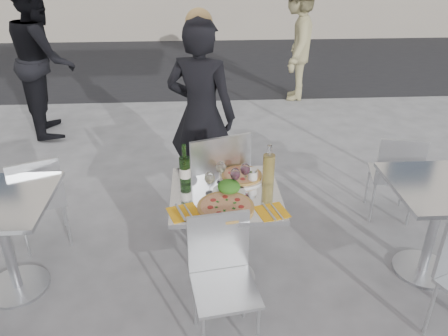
{
  "coord_description": "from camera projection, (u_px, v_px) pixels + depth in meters",
  "views": [
    {
      "loc": [
        -0.16,
        -2.47,
        2.24
      ],
      "look_at": [
        0.0,
        0.15,
        0.85
      ],
      "focal_mm": 35.0,
      "sensor_mm": 36.0,
      "label": 1
    }
  ],
  "objects": [
    {
      "name": "wineglass_white_a",
      "position": [
        210.0,
        179.0,
        2.82
      ],
      "size": [
        0.07,
        0.07,
        0.16
      ],
      "color": "white",
      "rests_on": "main_table"
    },
    {
      "name": "sugar_shaker",
      "position": [
        253.0,
        176.0,
        2.97
      ],
      "size": [
        0.06,
        0.06,
        0.11
      ],
      "color": "white",
      "rests_on": "main_table"
    },
    {
      "name": "chair_near",
      "position": [
        222.0,
        270.0,
        2.59
      ],
      "size": [
        0.43,
        0.44,
        0.82
      ],
      "rotation": [
        0.0,
        0.0,
        0.15
      ],
      "color": "silver",
      "rests_on": "ground"
    },
    {
      "name": "wineglass_red_a",
      "position": [
        235.0,
        175.0,
        2.86
      ],
      "size": [
        0.07,
        0.07,
        0.16
      ],
      "color": "white",
      "rests_on": "main_table"
    },
    {
      "name": "salad_plate",
      "position": [
        229.0,
        188.0,
        2.86
      ],
      "size": [
        0.22,
        0.22,
        0.09
      ],
      "color": "white",
      "rests_on": "main_table"
    },
    {
      "name": "wineglass_white_b",
      "position": [
        221.0,
        168.0,
        2.95
      ],
      "size": [
        0.07,
        0.07,
        0.16
      ],
      "color": "white",
      "rests_on": "main_table"
    },
    {
      "name": "wine_bottle",
      "position": [
        185.0,
        169.0,
        2.93
      ],
      "size": [
        0.07,
        0.08,
        0.29
      ],
      "color": "#29501E",
      "rests_on": "main_table"
    },
    {
      "name": "pedestrian_a",
      "position": [
        43.0,
        59.0,
        5.31
      ],
      "size": [
        0.93,
        1.07,
        1.86
      ],
      "primitive_type": "imported",
      "rotation": [
        0.0,
        0.0,
        1.86
      ],
      "color": "black",
      "rests_on": "ground"
    },
    {
      "name": "pizza_far",
      "position": [
        242.0,
        176.0,
        3.05
      ],
      "size": [
        0.32,
        0.32,
        0.03
      ],
      "color": "white",
      "rests_on": "main_table"
    },
    {
      "name": "carafe",
      "position": [
        269.0,
        169.0,
        2.92
      ],
      "size": [
        0.08,
        0.08,
        0.29
      ],
      "color": "tan",
      "rests_on": "main_table"
    },
    {
      "name": "street_asphalt",
      "position": [
        205.0,
        61.0,
        8.97
      ],
      "size": [
        24.0,
        5.0,
        0.0
      ],
      "primitive_type": "cube",
      "color": "black",
      "rests_on": "ground"
    },
    {
      "name": "wineglass_red_b",
      "position": [
        245.0,
        170.0,
        2.93
      ],
      "size": [
        0.07,
        0.07,
        0.16
      ],
      "color": "white",
      "rests_on": "main_table"
    },
    {
      "name": "ground",
      "position": [
        225.0,
        279.0,
        3.24
      ],
      "size": [
        80.0,
        80.0,
        0.0
      ],
      "primitive_type": "plane",
      "color": "#5E5E61"
    },
    {
      "name": "pizza_near",
      "position": [
        226.0,
        207.0,
        2.71
      ],
      "size": [
        0.36,
        0.36,
        0.02
      ],
      "color": "#BA8C48",
      "rests_on": "main_table"
    },
    {
      "name": "side_table_right",
      "position": [
        438.0,
        211.0,
        3.07
      ],
      "size": [
        0.72,
        0.72,
        0.75
      ],
      "color": "#B7BABF",
      "rests_on": "ground"
    },
    {
      "name": "side_chair_lfar",
      "position": [
        39.0,
        195.0,
        3.36
      ],
      "size": [
        0.49,
        0.49,
        0.82
      ],
      "rotation": [
        0.0,
        0.0,
        3.54
      ],
      "color": "silver",
      "rests_on": "ground"
    },
    {
      "name": "side_table_left",
      "position": [
        1.0,
        226.0,
        2.9
      ],
      "size": [
        0.72,
        0.72,
        0.75
      ],
      "color": "#B7BABF",
      "rests_on": "ground"
    },
    {
      "name": "main_table",
      "position": [
        225.0,
        218.0,
        2.98
      ],
      "size": [
        0.72,
        0.72,
        0.75
      ],
      "color": "#B7BABF",
      "rests_on": "ground"
    },
    {
      "name": "side_chair_rfar",
      "position": [
        396.0,
        171.0,
        3.71
      ],
      "size": [
        0.44,
        0.45,
        0.81
      ],
      "rotation": [
        0.0,
        0.0,
        2.92
      ],
      "color": "silver",
      "rests_on": "ground"
    },
    {
      "name": "chair_far",
      "position": [
        215.0,
        181.0,
        3.33
      ],
      "size": [
        0.58,
        0.59,
        1.01
      ],
      "rotation": [
        0.0,
        0.0,
        3.46
      ],
      "color": "silver",
      "rests_on": "ground"
    },
    {
      "name": "napkin_left",
      "position": [
        184.0,
        212.0,
        2.67
      ],
      "size": [
        0.23,
        0.23,
        0.01
      ],
      "rotation": [
        0.0,
        0.0,
        0.34
      ],
      "color": "#F1A715",
      "rests_on": "main_table"
    },
    {
      "name": "pedestrian_b",
      "position": [
        297.0,
        42.0,
        6.49
      ],
      "size": [
        0.9,
        1.25,
        1.74
      ],
      "primitive_type": "imported",
      "rotation": [
        0.0,
        0.0,
        4.46
      ],
      "color": "#9A9063",
      "rests_on": "ground"
    },
    {
      "name": "woman_diner",
      "position": [
        201.0,
        116.0,
        3.84
      ],
      "size": [
        0.73,
        0.6,
        1.71
      ],
      "primitive_type": "imported",
      "rotation": [
        0.0,
        0.0,
        2.78
      ],
      "color": "black",
      "rests_on": "ground"
    },
    {
      "name": "napkin_right",
      "position": [
        272.0,
        212.0,
        2.67
      ],
      "size": [
        0.22,
        0.22,
        0.01
      ],
      "rotation": [
        0.0,
        0.0,
        0.26
      ],
      "color": "#F1A715",
      "rests_on": "main_table"
    }
  ]
}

